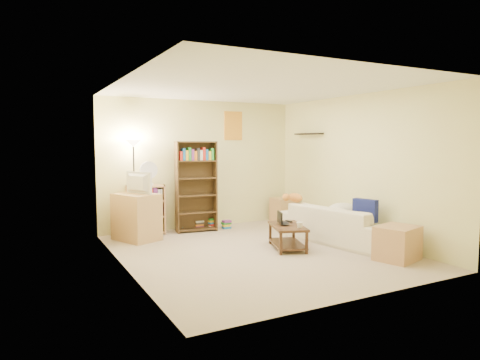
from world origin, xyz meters
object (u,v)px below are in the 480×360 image
object	(u,v)px
tall_bookshelf	(196,184)
side_table	(284,210)
coffee_table	(288,234)
mug	(300,225)
television	(136,183)
short_bookshelf	(146,210)
tabby_cat	(294,197)
end_cabinet	(397,243)
desk_fan	(149,173)
tv_stand	(137,217)
floor_lamp	(134,159)
laptop	(287,224)
sofa	(339,224)

from	to	relation	value
tall_bookshelf	side_table	world-z (taller)	tall_bookshelf
coffee_table	mug	xyz separation A→B (m)	(0.04, -0.27, 0.19)
mug	television	distance (m)	2.88
coffee_table	side_table	world-z (taller)	side_table
coffee_table	short_bookshelf	bearing A→B (deg)	148.45
tabby_cat	short_bookshelf	distance (m)	2.70
television	end_cabinet	bearing A→B (deg)	-158.41
tall_bookshelf	desk_fan	bearing A→B (deg)	176.71
television	desk_fan	bearing A→B (deg)	-66.26
tv_stand	tall_bookshelf	world-z (taller)	tall_bookshelf
floor_lamp	end_cabinet	distance (m)	4.61
coffee_table	tv_stand	xyz separation A→B (m)	(-1.97, 1.72, 0.17)
laptop	short_bookshelf	distance (m)	2.68
sofa	floor_lamp	world-z (taller)	floor_lamp
sofa	laptop	xyz separation A→B (m)	(-0.99, 0.07, 0.08)
tv_stand	mug	bearing A→B (deg)	-68.01
mug	end_cabinet	world-z (taller)	end_cabinet
sofa	tv_stand	bearing A→B (deg)	50.19
mug	tv_stand	xyz separation A→B (m)	(-2.00, 1.98, -0.02)
side_table	end_cabinet	world-z (taller)	side_table
coffee_table	laptop	bearing A→B (deg)	80.41
tabby_cat	mug	world-z (taller)	tabby_cat
desk_fan	side_table	distance (m)	2.97
tall_bookshelf	television	bearing A→B (deg)	-164.16
laptop	tall_bookshelf	distance (m)	2.09
coffee_table	end_cabinet	size ratio (longest dim) A/B	1.63
sofa	desk_fan	bearing A→B (deg)	42.39
sofa	desk_fan	distance (m)	3.48
tv_stand	television	size ratio (longest dim) A/B	1.27
mug	floor_lamp	distance (m)	3.21
tabby_cat	side_table	xyz separation A→B (m)	(0.57, 1.17, -0.44)
side_table	mug	bearing A→B (deg)	-118.01
short_bookshelf	tabby_cat	bearing A→B (deg)	-17.45
mug	desk_fan	bearing A→B (deg)	125.83
coffee_table	floor_lamp	distance (m)	3.06
short_bookshelf	side_table	bearing A→B (deg)	9.29
desk_fan	side_table	size ratio (longest dim) A/B	0.85
side_table	television	bearing A→B (deg)	-176.50
tabby_cat	short_bookshelf	world-z (taller)	short_bookshelf
tall_bookshelf	tv_stand	bearing A→B (deg)	-164.16
tv_stand	tall_bookshelf	bearing A→B (deg)	-13.93
sofa	television	xyz separation A→B (m)	(-2.99, 1.73, 0.68)
tabby_cat	laptop	size ratio (longest dim) A/B	1.34
floor_lamp	laptop	bearing A→B (deg)	-46.63
desk_fan	sofa	bearing A→B (deg)	-37.84
mug	end_cabinet	bearing A→B (deg)	-45.96
sofa	coffee_table	world-z (taller)	sofa
tabby_cat	side_table	bearing A→B (deg)	63.93
mug	television	size ratio (longest dim) A/B	0.18
laptop	floor_lamp	size ratio (longest dim) A/B	0.21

